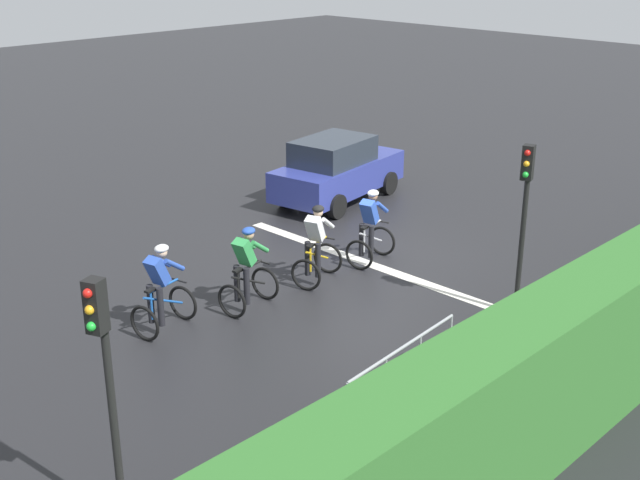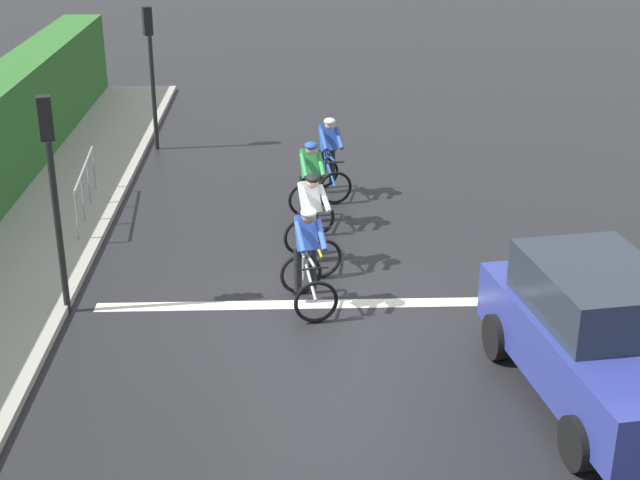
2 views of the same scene
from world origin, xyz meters
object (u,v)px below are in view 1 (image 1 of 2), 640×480
cyclist_lead (161,291)px  cyclist_fourth (370,229)px  cyclist_mid (316,247)px  traffic_light_far_junction (105,368)px  cyclist_second (247,271)px  car_navy (337,170)px  traffic_light_near_crossing (525,204)px  pedestrian_railing_kerbside (403,361)px

cyclist_lead → cyclist_fourth: same height
cyclist_mid → traffic_light_far_junction: traffic_light_far_junction is taller
cyclist_lead → cyclist_mid: bearing=-97.2°
cyclist_second → car_navy: 7.08m
car_navy → traffic_light_near_crossing: size_ratio=1.29×
cyclist_mid → cyclist_fourth: 1.59m
traffic_light_far_junction → traffic_light_near_crossing: bearing=-91.6°
cyclist_second → cyclist_mid: (-0.03, -1.86, 0.00)m
traffic_light_near_crossing → traffic_light_far_junction: same height
car_navy → pedestrian_railing_kerbside: (-7.76, 6.74, -0.11)m
car_navy → traffic_light_far_junction: (-7.05, 11.34, 1.35)m
cyclist_second → pedestrian_railing_kerbside: cyclist_second is taller
traffic_light_near_crossing → pedestrian_railing_kerbside: traffic_light_near_crossing is taller
cyclist_fourth → car_navy: bearing=-37.3°
car_navy → traffic_light_far_junction: size_ratio=1.29×
cyclist_fourth → traffic_light_far_junction: traffic_light_far_junction is taller
cyclist_second → traffic_light_near_crossing: size_ratio=0.50×
traffic_light_far_junction → pedestrian_railing_kerbside: 4.88m
cyclist_second → pedestrian_railing_kerbside: size_ratio=0.59×
cyclist_lead → traffic_light_far_junction: (-4.00, 3.48, 1.43)m
cyclist_fourth → traffic_light_far_junction: 9.38m
cyclist_fourth → pedestrian_railing_kerbside: size_ratio=0.59×
cyclist_second → cyclist_fourth: (-0.13, -3.44, 0.00)m
cyclist_lead → car_navy: size_ratio=0.39×
cyclist_lead → traffic_light_near_crossing: traffic_light_near_crossing is taller
car_navy → cyclist_lead: bearing=111.2°
pedestrian_railing_kerbside → cyclist_second: bearing=-7.5°
car_navy → pedestrian_railing_kerbside: bearing=139.0°
cyclist_fourth → traffic_light_far_junction: (-3.46, 8.61, 1.43)m
car_navy → traffic_light_far_junction: bearing=121.9°
cyclist_second → traffic_light_near_crossing: bearing=-138.2°
traffic_light_far_junction → cyclist_second: bearing=-55.2°
car_navy → cyclist_fourth: bearing=142.7°
cyclist_second → cyclist_fourth: 3.44m
traffic_light_far_junction → car_navy: bearing=-58.1°
cyclist_lead → pedestrian_railing_kerbside: size_ratio=0.59×
cyclist_second → pedestrian_railing_kerbside: bearing=172.5°
traffic_light_near_crossing → pedestrian_railing_kerbside: size_ratio=1.19×
cyclist_mid → cyclist_lead: bearing=82.8°
cyclist_lead → pedestrian_railing_kerbside: cyclist_lead is taller
cyclist_mid → cyclist_second: bearing=89.0°
traffic_light_far_junction → pedestrian_railing_kerbside: traffic_light_far_junction is taller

